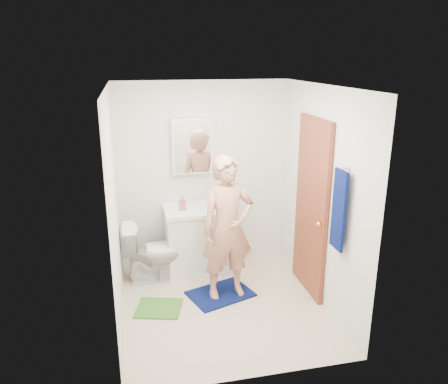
{
  "coord_description": "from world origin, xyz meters",
  "views": [
    {
      "loc": [
        -0.91,
        -4.22,
        2.68
      ],
      "look_at": [
        0.07,
        0.25,
        1.25
      ],
      "focal_mm": 35.0,
      "sensor_mm": 36.0,
      "label": 1
    }
  ],
  "objects_px": {
    "toilet": "(154,252)",
    "man": "(228,228)",
    "towel": "(339,210)",
    "soap_dispenser": "(182,203)",
    "vanity_cabinet": "(196,241)",
    "medicine_cabinet": "(192,146)",
    "toothbrush_cup": "(214,201)"
  },
  "relations": [
    {
      "from": "man",
      "to": "medicine_cabinet",
      "type": "bearing_deg",
      "value": 97.78
    },
    {
      "from": "soap_dispenser",
      "to": "man",
      "type": "xyz_separation_m",
      "value": [
        0.41,
        -0.7,
        -0.09
      ]
    },
    {
      "from": "vanity_cabinet",
      "to": "toothbrush_cup",
      "type": "xyz_separation_m",
      "value": [
        0.26,
        0.08,
        0.5
      ]
    },
    {
      "from": "toilet",
      "to": "toothbrush_cup",
      "type": "distance_m",
      "value": 1.0
    },
    {
      "from": "soap_dispenser",
      "to": "medicine_cabinet",
      "type": "bearing_deg",
      "value": 57.03
    },
    {
      "from": "man",
      "to": "toothbrush_cup",
      "type": "bearing_deg",
      "value": 82.59
    },
    {
      "from": "medicine_cabinet",
      "to": "toilet",
      "type": "height_order",
      "value": "medicine_cabinet"
    },
    {
      "from": "toilet",
      "to": "soap_dispenser",
      "type": "relative_size",
      "value": 4.12
    },
    {
      "from": "toothbrush_cup",
      "to": "man",
      "type": "relative_size",
      "value": 0.08
    },
    {
      "from": "toilet",
      "to": "medicine_cabinet",
      "type": "bearing_deg",
      "value": -56.76
    },
    {
      "from": "vanity_cabinet",
      "to": "man",
      "type": "distance_m",
      "value": 0.89
    },
    {
      "from": "vanity_cabinet",
      "to": "towel",
      "type": "relative_size",
      "value": 1.0
    },
    {
      "from": "medicine_cabinet",
      "to": "soap_dispenser",
      "type": "distance_m",
      "value": 0.73
    },
    {
      "from": "vanity_cabinet",
      "to": "toothbrush_cup",
      "type": "height_order",
      "value": "toothbrush_cup"
    },
    {
      "from": "towel",
      "to": "soap_dispenser",
      "type": "distance_m",
      "value": 2.0
    },
    {
      "from": "toilet",
      "to": "towel",
      "type": "bearing_deg",
      "value": -128.35
    },
    {
      "from": "man",
      "to": "toilet",
      "type": "bearing_deg",
      "value": 137.43
    },
    {
      "from": "vanity_cabinet",
      "to": "toothbrush_cup",
      "type": "bearing_deg",
      "value": 17.34
    },
    {
      "from": "towel",
      "to": "toothbrush_cup",
      "type": "bearing_deg",
      "value": 120.51
    },
    {
      "from": "vanity_cabinet",
      "to": "medicine_cabinet",
      "type": "bearing_deg",
      "value": 90.0
    },
    {
      "from": "vanity_cabinet",
      "to": "toilet",
      "type": "bearing_deg",
      "value": -164.76
    },
    {
      "from": "vanity_cabinet",
      "to": "medicine_cabinet",
      "type": "height_order",
      "value": "medicine_cabinet"
    },
    {
      "from": "medicine_cabinet",
      "to": "toilet",
      "type": "distance_m",
      "value": 1.4
    },
    {
      "from": "vanity_cabinet",
      "to": "towel",
      "type": "distance_m",
      "value": 2.08
    },
    {
      "from": "toilet",
      "to": "soap_dispenser",
      "type": "height_order",
      "value": "soap_dispenser"
    },
    {
      "from": "toilet",
      "to": "vanity_cabinet",
      "type": "bearing_deg",
      "value": -75.6
    },
    {
      "from": "vanity_cabinet",
      "to": "toilet",
      "type": "distance_m",
      "value": 0.58
    },
    {
      "from": "towel",
      "to": "toothbrush_cup",
      "type": "distance_m",
      "value": 1.85
    },
    {
      "from": "vanity_cabinet",
      "to": "soap_dispenser",
      "type": "bearing_deg",
      "value": -168.26
    },
    {
      "from": "towel",
      "to": "medicine_cabinet",
      "type": "bearing_deg",
      "value": 124.61
    },
    {
      "from": "vanity_cabinet",
      "to": "soap_dispenser",
      "type": "distance_m",
      "value": 0.57
    },
    {
      "from": "toilet",
      "to": "man",
      "type": "relative_size",
      "value": 0.45
    }
  ]
}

